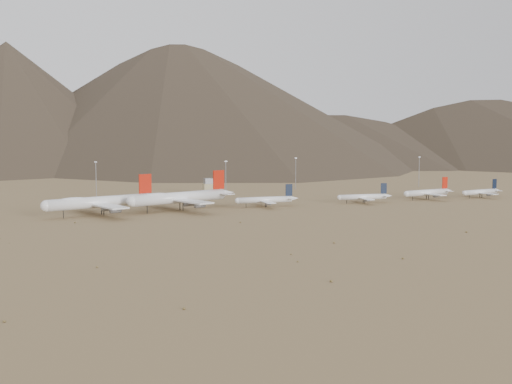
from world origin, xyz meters
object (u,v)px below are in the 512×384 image
object	(u,v)px
widebody_centre	(101,202)
widebody_east	(180,197)
narrowbody_a	(266,200)
narrowbody_b	(364,197)
control_tower	(208,187)

from	to	relation	value
widebody_centre	widebody_east	world-z (taller)	widebody_east
widebody_east	narrowbody_a	world-z (taller)	widebody_east
widebody_east	narrowbody_b	world-z (taller)	widebody_east
widebody_centre	narrowbody_a	world-z (taller)	widebody_centre
narrowbody_b	control_tower	size ratio (longest dim) A/B	3.29
widebody_centre	narrowbody_a	size ratio (longest dim) A/B	1.69
widebody_centre	narrowbody_b	xyz separation A→B (m)	(170.27, 3.80, -3.43)
widebody_east	narrowbody_a	xyz separation A→B (m)	(55.07, -0.67, -3.37)
narrowbody_a	widebody_east	bearing A→B (deg)	-179.78
widebody_east	narrowbody_b	distance (m)	123.26
widebody_centre	control_tower	distance (m)	129.00
narrowbody_a	control_tower	distance (m)	89.83
widebody_centre	control_tower	xyz separation A→B (m)	(87.90, 94.38, -2.34)
narrowbody_a	control_tower	xyz separation A→B (m)	(-14.26, 88.69, 0.77)
widebody_east	narrowbody_a	distance (m)	55.17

